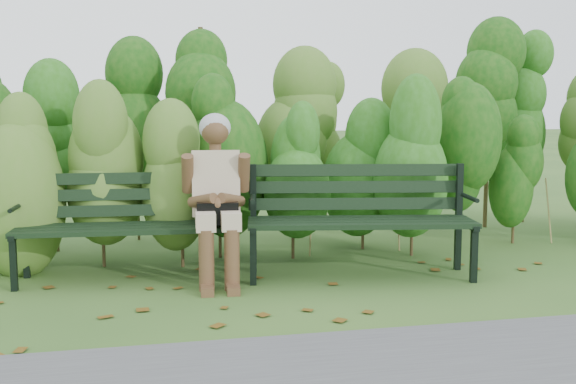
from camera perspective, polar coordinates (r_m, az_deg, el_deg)
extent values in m
plane|color=#2F5220|center=(5.21, 0.81, -8.67)|extent=(80.00, 80.00, 0.00)
cylinder|color=#47381E|center=(6.36, -21.17, -2.61)|extent=(0.03, 0.03, 0.80)
ellipsoid|color=#255F12|center=(6.29, -21.42, 3.16)|extent=(0.64, 0.64, 1.44)
cylinder|color=#47381E|center=(6.29, -15.65, -2.50)|extent=(0.03, 0.03, 0.80)
ellipsoid|color=#255F12|center=(6.22, -15.84, 3.34)|extent=(0.64, 0.64, 1.44)
cylinder|color=#47381E|center=(6.28, -10.07, -2.36)|extent=(0.03, 0.03, 0.80)
ellipsoid|color=#255F12|center=(6.21, -10.19, 3.48)|extent=(0.64, 0.64, 1.44)
cylinder|color=#47381E|center=(6.33, -4.52, -2.20)|extent=(0.03, 0.03, 0.80)
ellipsoid|color=#255F12|center=(6.26, -4.57, 3.60)|extent=(0.64, 0.64, 1.44)
cylinder|color=#47381E|center=(6.43, 0.90, -2.02)|extent=(0.03, 0.03, 0.80)
ellipsoid|color=#255F12|center=(6.36, 0.91, 3.68)|extent=(0.64, 0.64, 1.44)
cylinder|color=#47381E|center=(6.60, 6.08, -1.84)|extent=(0.03, 0.03, 0.80)
ellipsoid|color=#255F12|center=(6.53, 6.16, 3.72)|extent=(0.64, 0.64, 1.44)
cylinder|color=#47381E|center=(6.81, 10.98, -1.65)|extent=(0.03, 0.03, 0.80)
ellipsoid|color=#255F12|center=(6.75, 11.11, 3.73)|extent=(0.64, 0.64, 1.44)
cylinder|color=#47381E|center=(7.07, 15.55, -1.46)|extent=(0.03, 0.03, 0.80)
ellipsoid|color=#255F12|center=(7.01, 15.72, 3.72)|extent=(0.64, 0.64, 1.44)
cylinder|color=#47381E|center=(7.37, 19.77, -1.28)|extent=(0.03, 0.03, 0.80)
ellipsoid|color=#255F12|center=(7.31, 19.98, 3.69)|extent=(0.64, 0.64, 1.44)
cylinder|color=#47381E|center=(7.29, -18.28, -0.13)|extent=(0.04, 0.04, 1.10)
ellipsoid|color=#10490F|center=(7.24, -18.55, 6.80)|extent=(0.70, 0.70, 1.98)
cylinder|color=#47381E|center=(7.24, -12.23, 0.03)|extent=(0.04, 0.04, 1.10)
ellipsoid|color=#10490F|center=(7.19, -12.41, 7.00)|extent=(0.70, 0.70, 1.98)
cylinder|color=#47381E|center=(7.28, -6.18, 0.18)|extent=(0.04, 0.04, 1.10)
ellipsoid|color=#10490F|center=(7.23, -6.27, 7.12)|extent=(0.70, 0.70, 1.98)
cylinder|color=#47381E|center=(7.40, -0.25, 0.33)|extent=(0.04, 0.04, 1.10)
ellipsoid|color=#10490F|center=(7.35, -0.25, 7.16)|extent=(0.70, 0.70, 1.98)
cylinder|color=#47381E|center=(7.59, 5.43, 0.46)|extent=(0.04, 0.04, 1.10)
ellipsoid|color=#10490F|center=(7.54, 5.51, 7.12)|extent=(0.70, 0.70, 1.98)
cylinder|color=#47381E|center=(7.85, 10.78, 0.59)|extent=(0.04, 0.04, 1.10)
ellipsoid|color=#10490F|center=(7.81, 10.93, 7.02)|extent=(0.70, 0.70, 1.98)
cylinder|color=#47381E|center=(8.18, 15.75, 0.70)|extent=(0.04, 0.04, 1.10)
ellipsoid|color=#10490F|center=(8.14, 15.95, 6.87)|extent=(0.70, 0.70, 1.98)
cylinder|color=#47381E|center=(8.57, 20.30, 0.80)|extent=(0.04, 0.04, 1.10)
ellipsoid|color=#10490F|center=(8.52, 20.55, 6.69)|extent=(0.70, 0.70, 1.98)
cube|color=#5C3F12|center=(4.78, -9.10, -10.16)|extent=(0.10, 0.09, 0.01)
cube|color=#5C3F12|center=(5.79, 20.83, -7.52)|extent=(0.11, 0.10, 0.01)
cube|color=#5C3F12|center=(6.14, 7.17, -6.28)|extent=(0.11, 0.10, 0.01)
cube|color=#5C3F12|center=(5.95, 18.87, -7.05)|extent=(0.11, 0.11, 0.01)
cube|color=#5C3F12|center=(5.51, -18.62, -8.13)|extent=(0.10, 0.11, 0.01)
cube|color=#5C3F12|center=(5.84, -6.84, -6.97)|extent=(0.10, 0.09, 0.01)
cube|color=#5C3F12|center=(4.94, 3.30, -9.52)|extent=(0.09, 0.10, 0.01)
cube|color=#5C3F12|center=(6.13, 17.06, -6.57)|extent=(0.11, 0.10, 0.01)
cube|color=#5C3F12|center=(4.81, -14.08, -10.20)|extent=(0.10, 0.08, 0.01)
cube|color=#5C3F12|center=(5.69, 0.98, -7.29)|extent=(0.11, 0.11, 0.01)
cube|color=#5C3F12|center=(5.54, -4.98, -7.71)|extent=(0.10, 0.08, 0.01)
cube|color=#5C3F12|center=(6.56, 11.10, -5.50)|extent=(0.11, 0.11, 0.01)
cube|color=#5C3F12|center=(5.61, 15.51, -7.77)|extent=(0.10, 0.08, 0.01)
cube|color=#5C3F12|center=(4.76, 2.04, -10.16)|extent=(0.11, 0.10, 0.01)
cube|color=#5C3F12|center=(6.09, -4.06, -6.36)|extent=(0.09, 0.11, 0.01)
cube|color=#5C3F12|center=(5.61, -9.67, -7.61)|extent=(0.10, 0.11, 0.01)
cube|color=#5C3F12|center=(4.94, -22.85, -10.07)|extent=(0.11, 0.11, 0.01)
cube|color=#5C3F12|center=(5.66, 4.02, -7.38)|extent=(0.11, 0.11, 0.01)
cube|color=#5C3F12|center=(4.96, 7.76, -9.53)|extent=(0.11, 0.10, 0.01)
cube|color=#5C3F12|center=(4.72, 5.35, -10.35)|extent=(0.11, 0.10, 0.01)
cube|color=#5C3F12|center=(5.99, 18.15, -6.93)|extent=(0.11, 0.10, 0.01)
cube|color=#5C3F12|center=(6.63, 17.25, -5.56)|extent=(0.11, 0.11, 0.01)
cube|color=#5C3F12|center=(4.78, -4.68, -10.10)|extent=(0.08, 0.10, 0.01)
cube|color=black|center=(5.50, -13.74, -3.33)|extent=(1.76, 0.21, 0.04)
cube|color=black|center=(5.62, -13.63, -3.11)|extent=(1.76, 0.21, 0.04)
cube|color=black|center=(5.74, -13.52, -2.90)|extent=(1.76, 0.21, 0.04)
cube|color=black|center=(5.86, -13.42, -2.70)|extent=(1.76, 0.21, 0.04)
cube|color=black|center=(5.93, -13.38, -1.53)|extent=(1.76, 0.16, 0.10)
cube|color=black|center=(5.93, -13.40, -0.20)|extent=(1.76, 0.16, 0.10)
cube|color=black|center=(5.93, -13.43, 1.13)|extent=(1.76, 0.16, 0.10)
cube|color=black|center=(5.67, -22.22, -5.62)|extent=(0.05, 0.05, 0.44)
cube|color=black|center=(6.03, -21.39, -2.72)|extent=(0.05, 0.05, 0.88)
cube|color=black|center=(5.82, -21.86, -3.28)|extent=(0.08, 0.49, 0.04)
cylinder|color=black|center=(5.74, -22.07, -1.25)|extent=(0.06, 0.37, 0.04)
cube|color=black|center=(5.52, -4.91, -5.45)|extent=(0.05, 0.05, 0.44)
cube|color=black|center=(5.89, -5.20, -2.49)|extent=(0.05, 0.05, 0.88)
cube|color=black|center=(5.67, -5.06, -3.05)|extent=(0.08, 0.49, 0.04)
cylinder|color=black|center=(5.59, -5.05, -0.97)|extent=(0.06, 0.37, 0.04)
cube|color=black|center=(5.47, 6.49, -2.90)|extent=(1.88, 0.43, 0.04)
cube|color=black|center=(5.60, 6.29, -2.67)|extent=(1.88, 0.43, 0.04)
cube|color=black|center=(5.73, 6.09, -2.46)|extent=(1.88, 0.43, 0.04)
cube|color=black|center=(5.86, 5.90, -2.25)|extent=(1.88, 0.43, 0.04)
cube|color=black|center=(5.93, 5.78, -1.00)|extent=(1.87, 0.37, 0.11)
cube|color=black|center=(5.93, 5.77, 0.42)|extent=(1.87, 0.37, 0.11)
cube|color=black|center=(5.93, 5.77, 1.85)|extent=(1.87, 0.37, 0.11)
cube|color=black|center=(5.44, -2.97, -5.45)|extent=(0.06, 0.06, 0.47)
cube|color=black|center=(5.84, -2.95, -2.25)|extent=(0.06, 0.06, 0.94)
cube|color=black|center=(5.61, -2.96, -2.85)|extent=(0.14, 0.52, 0.04)
cylinder|color=black|center=(5.52, -2.98, -0.59)|extent=(0.10, 0.39, 0.04)
cube|color=black|center=(5.71, 15.47, -5.10)|extent=(0.06, 0.06, 0.47)
cube|color=black|center=(6.10, 14.25, -2.06)|extent=(0.06, 0.06, 0.94)
cube|color=black|center=(5.87, 14.91, -2.63)|extent=(0.14, 0.52, 0.04)
cylinder|color=black|center=(5.79, 15.14, -0.47)|extent=(0.10, 0.39, 0.04)
cube|color=tan|center=(5.42, -7.02, -2.28)|extent=(0.18, 0.47, 0.14)
cube|color=tan|center=(5.43, -4.93, -2.24)|extent=(0.18, 0.47, 0.14)
cylinder|color=brown|center=(5.29, -6.92, -5.78)|extent=(0.13, 0.13, 0.48)
cylinder|color=brown|center=(5.30, -4.77, -5.73)|extent=(0.13, 0.13, 0.48)
cube|color=brown|center=(5.26, -6.85, -8.22)|extent=(0.11, 0.23, 0.07)
cube|color=brown|center=(5.26, -4.68, -8.16)|extent=(0.11, 0.23, 0.07)
cube|color=tan|center=(5.68, -6.15, 0.73)|extent=(0.41, 0.30, 0.57)
cylinder|color=brown|center=(5.63, -6.18, 3.70)|extent=(0.10, 0.10, 0.11)
sphere|color=brown|center=(5.62, -6.19, 5.15)|extent=(0.23, 0.23, 0.23)
ellipsoid|color=gray|center=(5.64, -6.21, 5.44)|extent=(0.27, 0.25, 0.24)
cylinder|color=brown|center=(5.58, -8.49, 1.54)|extent=(0.11, 0.23, 0.34)
cylinder|color=brown|center=(5.60, -3.76, 1.62)|extent=(0.11, 0.23, 0.34)
cylinder|color=brown|center=(5.46, -7.24, -0.70)|extent=(0.24, 0.29, 0.15)
cylinder|color=brown|center=(5.47, -4.82, -0.65)|extent=(0.26, 0.28, 0.15)
sphere|color=brown|center=(5.40, -5.99, -1.00)|extent=(0.12, 0.12, 0.12)
cube|color=black|center=(5.42, -5.99, -1.79)|extent=(0.34, 0.15, 0.18)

